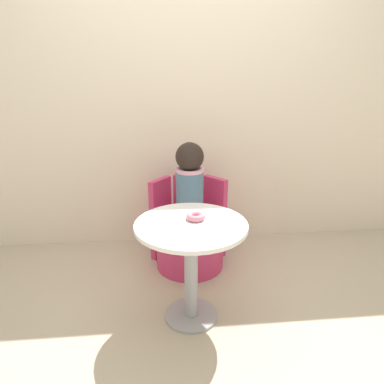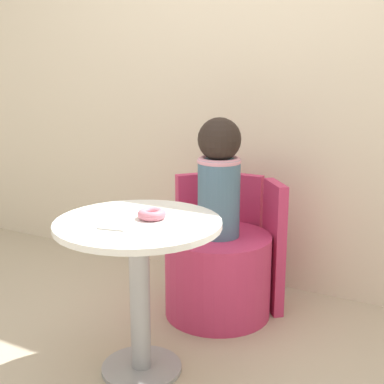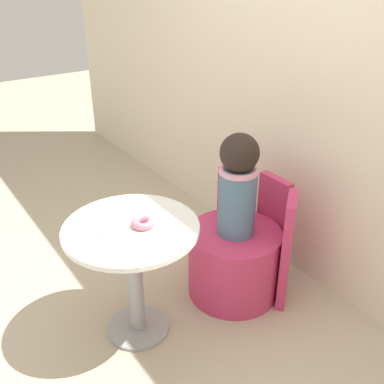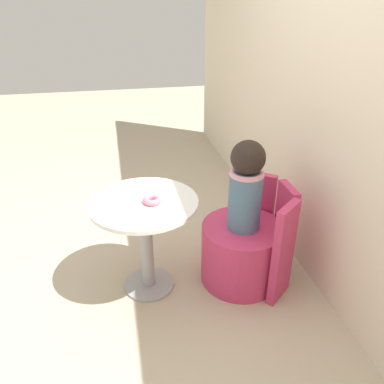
{
  "view_description": "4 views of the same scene",
  "coord_description": "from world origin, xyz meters",
  "px_view_note": "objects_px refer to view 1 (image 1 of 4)",
  "views": [
    {
      "loc": [
        -0.23,
        -1.74,
        1.44
      ],
      "look_at": [
        -0.02,
        0.33,
        0.72
      ],
      "focal_mm": 32.0,
      "sensor_mm": 36.0,
      "label": 1
    },
    {
      "loc": [
        1.06,
        -1.6,
        1.23
      ],
      "look_at": [
        -0.0,
        0.34,
        0.69
      ],
      "focal_mm": 50.0,
      "sensor_mm": 36.0,
      "label": 2
    },
    {
      "loc": [
        1.56,
        -0.77,
        1.75
      ],
      "look_at": [
        -0.06,
        0.37,
        0.71
      ],
      "focal_mm": 42.0,
      "sensor_mm": 36.0,
      "label": 3
    },
    {
      "loc": [
        1.87,
        -0.1,
        1.7
      ],
      "look_at": [
        0.04,
        0.29,
        0.72
      ],
      "focal_mm": 35.0,
      "sensor_mm": 36.0,
      "label": 4
    }
  ],
  "objects_px": {
    "child_figure": "(190,180)",
    "donut": "(196,217)",
    "round_table": "(191,248)",
    "tub_chair": "(190,241)"
  },
  "relations": [
    {
      "from": "round_table",
      "to": "tub_chair",
      "type": "bearing_deg",
      "value": 85.5
    },
    {
      "from": "child_figure",
      "to": "donut",
      "type": "bearing_deg",
      "value": -91.67
    },
    {
      "from": "tub_chair",
      "to": "child_figure",
      "type": "relative_size",
      "value": 0.91
    },
    {
      "from": "round_table",
      "to": "donut",
      "type": "relative_size",
      "value": 5.81
    },
    {
      "from": "round_table",
      "to": "child_figure",
      "type": "xyz_separation_m",
      "value": [
        0.05,
        0.61,
        0.22
      ]
    },
    {
      "from": "round_table",
      "to": "tub_chair",
      "type": "height_order",
      "value": "round_table"
    },
    {
      "from": "donut",
      "to": "tub_chair",
      "type": "bearing_deg",
      "value": 88.33
    },
    {
      "from": "round_table",
      "to": "donut",
      "type": "distance_m",
      "value": 0.19
    },
    {
      "from": "child_figure",
      "to": "donut",
      "type": "distance_m",
      "value": 0.56
    },
    {
      "from": "tub_chair",
      "to": "round_table",
      "type": "bearing_deg",
      "value": -94.5
    }
  ]
}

